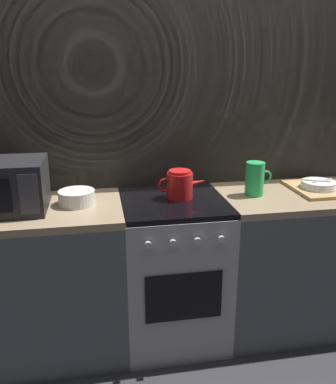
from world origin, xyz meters
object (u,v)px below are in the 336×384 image
(stove_unit, at_px, (173,270))
(mixing_bowl, at_px, (77,197))
(pitcher, at_px, (255,179))
(microwave, at_px, (1,186))
(dish_pile, at_px, (318,187))
(kettle, at_px, (180,185))

(stove_unit, height_order, mixing_bowl, mixing_bowl)
(stove_unit, xyz_separation_m, pitcher, (0.49, 0.01, 0.55))
(microwave, distance_m, dish_pile, 1.84)
(mixing_bowl, bearing_deg, pitcher, -0.87)
(microwave, xyz_separation_m, kettle, (0.97, 0.04, -0.05))
(stove_unit, distance_m, kettle, 0.53)
(microwave, bearing_deg, pitcher, 0.62)
(pitcher, height_order, dish_pile, pitcher)
(microwave, relative_size, kettle, 1.62)
(mixing_bowl, bearing_deg, dish_pile, 0.06)
(stove_unit, relative_size, pitcher, 4.50)
(kettle, xyz_separation_m, pitcher, (0.45, -0.02, 0.02))
(dish_pile, bearing_deg, kettle, 179.53)
(stove_unit, xyz_separation_m, microwave, (-0.92, -0.01, 0.59))
(mixing_bowl, bearing_deg, stove_unit, -2.46)
(kettle, bearing_deg, microwave, -177.66)
(microwave, height_order, pitcher, microwave)
(kettle, xyz_separation_m, dish_pile, (0.87, -0.01, -0.06))
(pitcher, bearing_deg, mixing_bowl, 179.13)
(pitcher, bearing_deg, microwave, -179.38)
(stove_unit, height_order, kettle, kettle)
(microwave, xyz_separation_m, dish_pile, (1.83, 0.03, -0.11))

